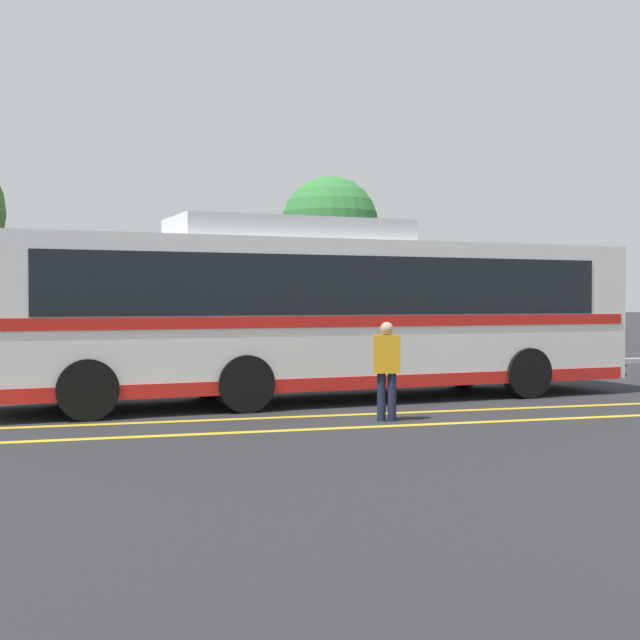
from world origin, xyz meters
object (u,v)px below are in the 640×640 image
at_px(transit_bus, 319,310).
at_px(pedestrian_0, 387,365).
at_px(parked_car_2, 340,349).
at_px(tree_1, 330,226).
at_px(parked_car_1, 114,351).

height_order(transit_bus, pedestrian_0, transit_bus).
bearing_deg(pedestrian_0, transit_bus, 111.26).
height_order(parked_car_2, pedestrian_0, pedestrian_0).
relative_size(transit_bus, parked_car_2, 2.86).
bearing_deg(pedestrian_0, parked_car_2, 94.36).
xyz_separation_m(transit_bus, tree_1, (3.94, 12.06, 2.69)).
distance_m(parked_car_2, pedestrian_0, 8.77).
distance_m(transit_bus, pedestrian_0, 3.21).
height_order(parked_car_1, pedestrian_0, pedestrian_0).
xyz_separation_m(parked_car_1, pedestrian_0, (3.75, -8.53, 0.19)).
bearing_deg(parked_car_2, tree_1, 168.59).
distance_m(transit_bus, parked_car_2, 5.97).
height_order(parked_car_1, parked_car_2, parked_car_1).
height_order(transit_bus, parked_car_2, transit_bus).
distance_m(parked_car_1, parked_car_2, 5.70).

